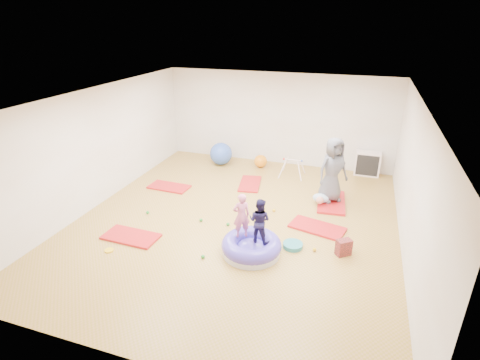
% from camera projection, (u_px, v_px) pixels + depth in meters
% --- Properties ---
extents(room, '(7.01, 8.01, 2.81)m').
position_uv_depth(room, '(236.00, 164.00, 7.95)').
color(room, '#AB7D47').
rests_on(room, ground).
extents(gym_mat_front_left, '(1.19, 0.63, 0.05)m').
position_uv_depth(gym_mat_front_left, '(131.00, 237.00, 7.87)').
color(gym_mat_front_left, red).
rests_on(gym_mat_front_left, ground).
extents(gym_mat_mid_left, '(1.12, 0.60, 0.05)m').
position_uv_depth(gym_mat_mid_left, '(169.00, 187.00, 10.18)').
color(gym_mat_mid_left, red).
rests_on(gym_mat_mid_left, ground).
extents(gym_mat_center_back, '(0.72, 1.16, 0.05)m').
position_uv_depth(gym_mat_center_back, '(250.00, 184.00, 10.37)').
color(gym_mat_center_back, red).
rests_on(gym_mat_center_back, ground).
extents(gym_mat_right, '(1.27, 0.84, 0.05)m').
position_uv_depth(gym_mat_right, '(317.00, 228.00, 8.21)').
color(gym_mat_right, red).
rests_on(gym_mat_right, ground).
extents(gym_mat_rear_right, '(0.77, 1.37, 0.05)m').
position_uv_depth(gym_mat_rear_right, '(331.00, 202.00, 9.35)').
color(gym_mat_rear_right, red).
rests_on(gym_mat_rear_right, ground).
extents(inflatable_cushion, '(1.18, 1.18, 0.37)m').
position_uv_depth(inflatable_cushion, '(251.00, 247.00, 7.31)').
color(inflatable_cushion, silver).
rests_on(inflatable_cushion, ground).
extents(child_pink, '(0.40, 0.37, 0.93)m').
position_uv_depth(child_pink, '(241.00, 213.00, 7.18)').
color(child_pink, '#D0638C').
rests_on(child_pink, inflatable_cushion).
extents(child_navy, '(0.48, 0.40, 0.90)m').
position_uv_depth(child_navy, '(260.00, 218.00, 7.03)').
color(child_navy, '#18143B').
rests_on(child_navy, inflatable_cushion).
extents(adult_caregiver, '(0.93, 0.90, 1.62)m').
position_uv_depth(adult_caregiver, '(333.00, 170.00, 9.08)').
color(adult_caregiver, '#4F5059').
rests_on(adult_caregiver, gym_mat_rear_right).
extents(infant, '(0.40, 0.40, 0.23)m').
position_uv_depth(infant, '(321.00, 199.00, 9.19)').
color(infant, '#A1BCDA').
rests_on(infant, gym_mat_rear_right).
extents(ball_pit_balls, '(4.03, 3.27, 0.08)m').
position_uv_depth(ball_pit_balls, '(244.00, 224.00, 8.32)').
color(ball_pit_balls, '#25852B').
rests_on(ball_pit_balls, ground).
extents(exercise_ball_blue, '(0.69, 0.69, 0.69)m').
position_uv_depth(exercise_ball_blue, '(221.00, 154.00, 11.69)').
color(exercise_ball_blue, '#3155B8').
rests_on(exercise_ball_blue, ground).
extents(exercise_ball_orange, '(0.39, 0.39, 0.39)m').
position_uv_depth(exercise_ball_orange, '(261.00, 161.00, 11.51)').
color(exercise_ball_orange, orange).
rests_on(exercise_ball_orange, ground).
extents(infant_play_gym, '(0.69, 0.66, 0.53)m').
position_uv_depth(infant_play_gym, '(292.00, 165.00, 10.76)').
color(infant_play_gym, white).
rests_on(infant_play_gym, ground).
extents(cube_shelf, '(0.71, 0.35, 0.71)m').
position_uv_depth(cube_shelf, '(367.00, 164.00, 10.88)').
color(cube_shelf, white).
rests_on(cube_shelf, ground).
extents(balance_disc, '(0.40, 0.40, 0.09)m').
position_uv_depth(balance_disc, '(293.00, 245.00, 7.53)').
color(balance_disc, teal).
rests_on(balance_disc, ground).
extents(backpack, '(0.33, 0.31, 0.33)m').
position_uv_depth(backpack, '(344.00, 247.00, 7.25)').
color(backpack, '#A42625').
rests_on(backpack, ground).
extents(yellow_toy, '(0.18, 0.18, 0.03)m').
position_uv_depth(yellow_toy, '(109.00, 250.00, 7.42)').
color(yellow_toy, yellow).
rests_on(yellow_toy, ground).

